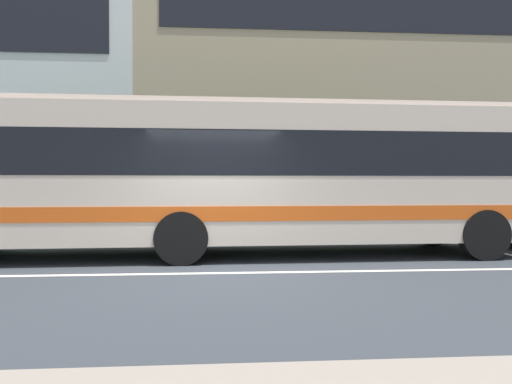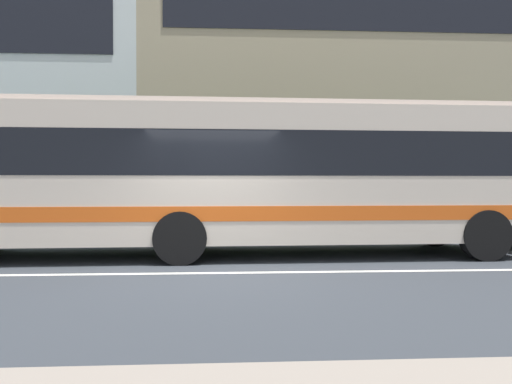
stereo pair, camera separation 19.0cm
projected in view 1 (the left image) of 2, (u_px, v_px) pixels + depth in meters
name	position (u px, v px, depth m)	size (l,w,h in m)	color
ground_plane	(214.00, 273.00, 8.21)	(160.00, 160.00, 0.00)	#343A40
lane_centre_line	(214.00, 273.00, 8.21)	(60.00, 0.16, 0.01)	silver
hedge_row_far	(229.00, 223.00, 13.58)	(22.73, 1.10, 0.82)	#3C6830
apartment_block_right	(391.00, 67.00, 22.74)	(21.71, 11.94, 13.92)	tan
transit_bus	(221.00, 173.00, 10.24)	(12.40, 2.82, 3.15)	beige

